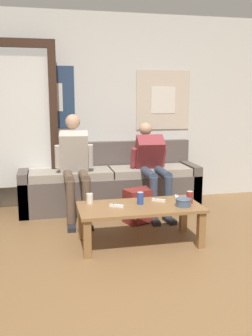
% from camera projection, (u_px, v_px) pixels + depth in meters
% --- Properties ---
extents(ground_plane, '(18.00, 18.00, 0.00)m').
position_uv_depth(ground_plane, '(191.00, 302.00, 2.70)').
color(ground_plane, brown).
extents(wall_back, '(10.00, 0.07, 2.55)m').
position_uv_depth(wall_back, '(116.00, 110.00, 5.15)').
color(wall_back, silver).
rests_on(wall_back, ground_plane).
extents(door_frame, '(1.00, 0.10, 2.15)m').
position_uv_depth(door_frame, '(17.00, 118.00, 4.68)').
color(door_frame, '#382319').
rests_on(door_frame, ground_plane).
extents(couch, '(2.34, 0.66, 0.85)m').
position_uv_depth(couch, '(110.00, 185.00, 4.99)').
color(couch, '#564C47').
rests_on(couch, ground_plane).
extents(coffee_table, '(1.22, 0.59, 0.39)m').
position_uv_depth(coffee_table, '(140.00, 212.00, 3.73)').
color(coffee_table, olive).
rests_on(coffee_table, ground_plane).
extents(person_seated_adult, '(0.47, 0.84, 1.25)m').
position_uv_depth(person_seated_adult, '(75.00, 162.00, 4.48)').
color(person_seated_adult, brown).
rests_on(person_seated_adult, ground_plane).
extents(person_seated_teen, '(0.47, 0.99, 1.12)m').
position_uv_depth(person_seated_teen, '(152.00, 163.00, 4.73)').
color(person_seated_teen, '#384256').
rests_on(person_seated_teen, ground_plane).
extents(backpack, '(0.40, 0.33, 0.40)m').
position_uv_depth(backpack, '(140.00, 206.00, 4.39)').
color(backpack, maroon).
rests_on(backpack, ground_plane).
extents(ceramic_bowl, '(0.16, 0.16, 0.08)m').
position_uv_depth(ceramic_bowl, '(183.00, 202.00, 3.70)').
color(ceramic_bowl, '#475B75').
rests_on(ceramic_bowl, coffee_table).
extents(pillar_candle, '(0.07, 0.07, 0.11)m').
position_uv_depth(pillar_candle, '(90.00, 199.00, 3.79)').
color(pillar_candle, silver).
rests_on(pillar_candle, coffee_table).
extents(drink_can_blue, '(0.07, 0.07, 0.12)m').
position_uv_depth(drink_can_blue, '(140.00, 198.00, 3.76)').
color(drink_can_blue, '#28479E').
rests_on(drink_can_blue, coffee_table).
extents(drink_can_red, '(0.07, 0.07, 0.12)m').
position_uv_depth(drink_can_red, '(190.00, 197.00, 3.80)').
color(drink_can_red, maroon).
rests_on(drink_can_red, coffee_table).
extents(game_controller_near_left, '(0.14, 0.10, 0.03)m').
position_uv_depth(game_controller_near_left, '(117.00, 206.00, 3.68)').
color(game_controller_near_left, white).
rests_on(game_controller_near_left, coffee_table).
extents(game_controller_near_right, '(0.07, 0.15, 0.03)m').
position_uv_depth(game_controller_near_right, '(177.00, 197.00, 3.98)').
color(game_controller_near_right, white).
rests_on(game_controller_near_right, coffee_table).
extents(game_controller_far_center, '(0.13, 0.12, 0.03)m').
position_uv_depth(game_controller_far_center, '(159.00, 200.00, 3.87)').
color(game_controller_far_center, white).
rests_on(game_controller_far_center, coffee_table).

